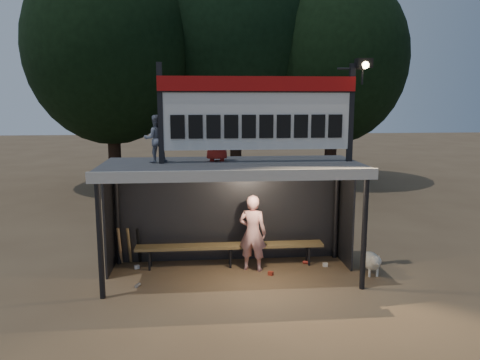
{
  "coord_description": "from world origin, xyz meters",
  "views": [
    {
      "loc": [
        -0.64,
        -9.03,
        3.52
      ],
      "look_at": [
        0.2,
        0.4,
        1.9
      ],
      "focal_mm": 35.0,
      "sensor_mm": 36.0,
      "label": 1
    }
  ],
  "objects": [
    {
      "name": "ground",
      "position": [
        0.0,
        0.0,
        0.0
      ],
      "size": [
        80.0,
        80.0,
        0.0
      ],
      "primitive_type": "plane",
      "color": "brown",
      "rests_on": "ground"
    },
    {
      "name": "player",
      "position": [
        0.45,
        0.28,
        0.8
      ],
      "size": [
        0.68,
        0.57,
        1.61
      ],
      "primitive_type": "imported",
      "rotation": [
        0.0,
        0.0,
        2.78
      ],
      "color": "white",
      "rests_on": "ground"
    },
    {
      "name": "child_a",
      "position": [
        -1.47,
        0.12,
        2.78
      ],
      "size": [
        0.52,
        0.44,
        0.92
      ],
      "primitive_type": "imported",
      "rotation": [
        0.0,
        0.0,
        3.37
      ],
      "color": "slate",
      "rests_on": "dugout_shelter"
    },
    {
      "name": "child_b",
      "position": [
        -0.28,
        0.25,
        2.87
      ],
      "size": [
        0.54,
        0.35,
        1.1
      ],
      "primitive_type": "imported",
      "rotation": [
        0.0,
        0.0,
        3.14
      ],
      "color": "#A22119",
      "rests_on": "dugout_shelter"
    },
    {
      "name": "dugout_shelter",
      "position": [
        0.0,
        0.24,
        1.85
      ],
      "size": [
        5.1,
        2.08,
        2.32
      ],
      "color": "#38393B",
      "rests_on": "ground"
    },
    {
      "name": "scoreboard_assembly",
      "position": [
        0.56,
        -0.01,
        3.32
      ],
      "size": [
        4.1,
        0.27,
        1.99
      ],
      "color": "black",
      "rests_on": "dugout_shelter"
    },
    {
      "name": "bench",
      "position": [
        0.0,
        0.55,
        0.43
      ],
      "size": [
        4.0,
        0.35,
        0.48
      ],
      "color": "olive",
      "rests_on": "ground"
    },
    {
      "name": "tree_left",
      "position": [
        -4.0,
        10.0,
        5.51
      ],
      "size": [
        6.46,
        6.46,
        9.27
      ],
      "color": "black",
      "rests_on": "ground"
    },
    {
      "name": "tree_mid",
      "position": [
        1.0,
        11.5,
        6.17
      ],
      "size": [
        7.22,
        7.22,
        10.36
      ],
      "color": "#2F1E15",
      "rests_on": "ground"
    },
    {
      "name": "tree_right",
      "position": [
        5.0,
        10.5,
        5.19
      ],
      "size": [
        6.08,
        6.08,
        8.72
      ],
      "color": "black",
      "rests_on": "ground"
    },
    {
      "name": "dog",
      "position": [
        2.84,
        -0.19,
        0.28
      ],
      "size": [
        0.36,
        0.81,
        0.49
      ],
      "color": "beige",
      "rests_on": "ground"
    },
    {
      "name": "bats",
      "position": [
        -2.16,
        0.82,
        0.43
      ],
      "size": [
        0.47,
        0.32,
        0.84
      ],
      "color": "#A5794D",
      "rests_on": "ground"
    },
    {
      "name": "litter",
      "position": [
        0.14,
        0.18,
        0.04
      ],
      "size": [
        4.12,
        1.12,
        0.08
      ],
      "color": "#A72F1C",
      "rests_on": "ground"
    }
  ]
}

